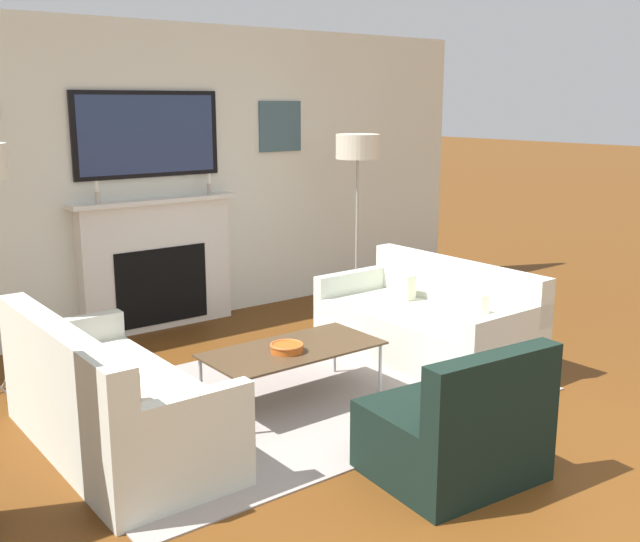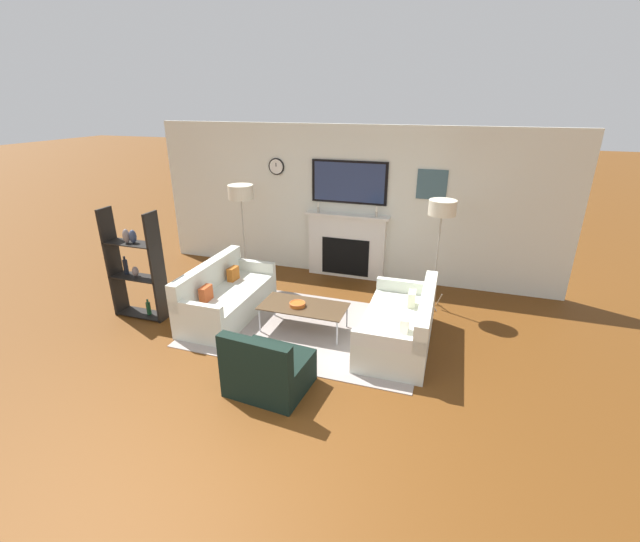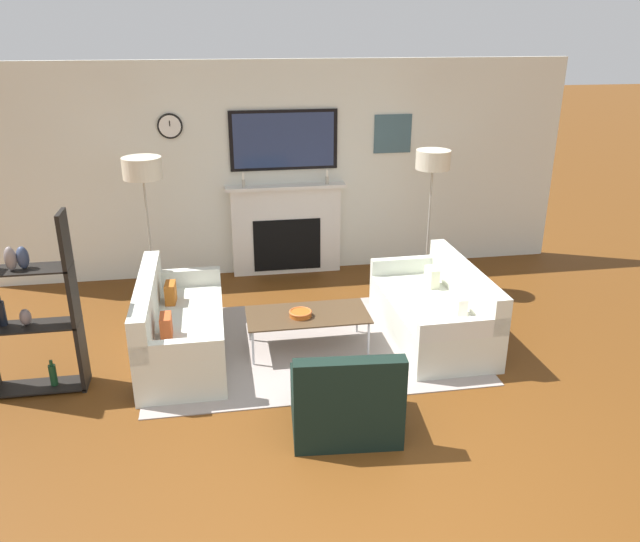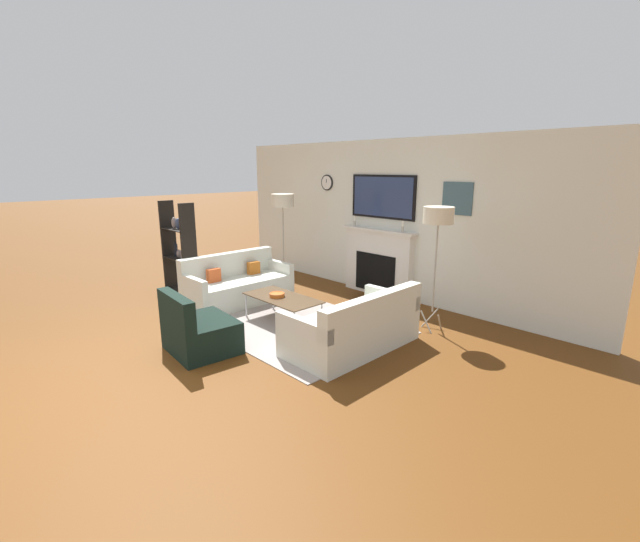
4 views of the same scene
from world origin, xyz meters
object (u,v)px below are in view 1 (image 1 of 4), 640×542
(couch_left, at_px, (109,405))
(decorative_bowl, at_px, (287,347))
(couch_right, at_px, (429,326))
(floor_lamp_right, at_px, (358,150))
(coffee_table, at_px, (293,351))
(armchair, at_px, (457,432))

(couch_left, bearing_deg, decorative_bowl, -4.39)
(couch_right, distance_m, floor_lamp_right, 1.86)
(floor_lamp_right, bearing_deg, decorative_bowl, -142.20)
(coffee_table, relative_size, floor_lamp_right, 0.70)
(decorative_bowl, distance_m, floor_lamp_right, 2.52)
(couch_left, height_order, armchair, couch_left)
(couch_right, xyz_separation_m, armchair, (-1.27, -1.46, -0.01))
(couch_right, xyz_separation_m, coffee_table, (-1.36, -0.05, 0.09))
(couch_left, xyz_separation_m, floor_lamp_right, (2.97, 1.27, 1.30))
(couch_left, height_order, floor_lamp_right, floor_lamp_right)
(couch_right, distance_m, coffee_table, 1.37)
(decorative_bowl, bearing_deg, floor_lamp_right, 37.80)
(floor_lamp_right, bearing_deg, couch_left, -156.76)
(armchair, distance_m, decorative_bowl, 1.39)
(couch_left, distance_m, armchair, 2.00)
(couch_right, height_order, floor_lamp_right, floor_lamp_right)
(couch_right, height_order, coffee_table, couch_right)
(armchair, bearing_deg, coffee_table, 93.83)
(coffee_table, height_order, decorative_bowl, decorative_bowl)
(couch_left, height_order, coffee_table, couch_left)
(couch_right, height_order, armchair, armchair)
(armchair, height_order, decorative_bowl, armchair)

